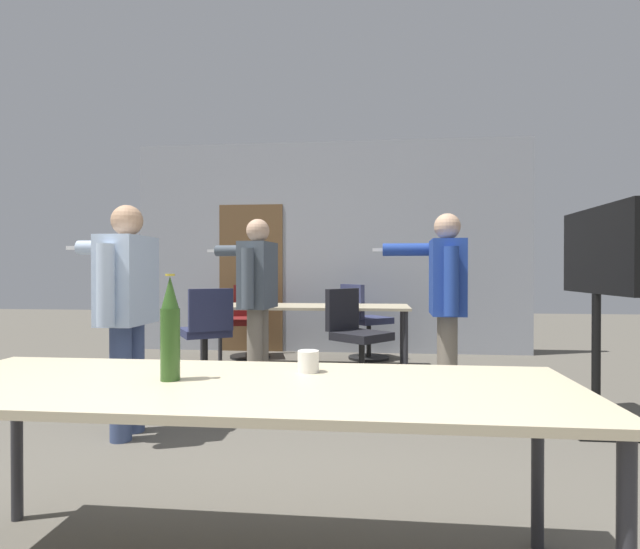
% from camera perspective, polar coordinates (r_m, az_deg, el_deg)
% --- Properties ---
extents(back_wall, '(5.44, 0.12, 2.91)m').
position_cam_1_polar(back_wall, '(6.93, 0.84, 3.06)').
color(back_wall, '#A3A8B2').
rests_on(back_wall, ground_plane).
extents(conference_table_near, '(2.39, 0.83, 0.73)m').
position_cam_1_polar(conference_table_near, '(1.86, -8.94, -13.72)').
color(conference_table_near, '#C6B793').
rests_on(conference_table_near, ground_plane).
extents(conference_table_far, '(2.34, 0.77, 0.73)m').
position_cam_1_polar(conference_table_far, '(5.74, -1.62, -4.11)').
color(conference_table_far, '#C6B793').
rests_on(conference_table_far, ground_plane).
extents(tv_screen, '(0.44, 1.10, 1.58)m').
position_cam_1_polar(tv_screen, '(4.05, 29.07, -1.68)').
color(tv_screen, black).
rests_on(tv_screen, ground_plane).
extents(person_left_plaid, '(0.74, 0.72, 1.61)m').
position_cam_1_polar(person_left_plaid, '(4.68, -7.27, -1.62)').
color(person_left_plaid, slate).
rests_on(person_left_plaid, ground_plane).
extents(person_right_polo, '(0.74, 0.67, 1.58)m').
position_cam_1_polar(person_right_polo, '(3.65, -21.35, -2.59)').
color(person_right_polo, '#3D4C75').
rests_on(person_right_polo, ground_plane).
extents(person_center_tall, '(0.74, 0.71, 1.59)m').
position_cam_1_polar(person_center_tall, '(4.17, 14.14, -2.05)').
color(person_center_tall, slate).
rests_on(person_center_tall, ground_plane).
extents(office_chair_side_rolled, '(0.69, 0.68, 0.94)m').
position_cam_1_polar(office_chair_side_rolled, '(5.00, 4.13, -7.39)').
color(office_chair_side_rolled, black).
rests_on(office_chair_side_rolled, ground_plane).
extents(office_chair_mid_tucked, '(0.56, 0.61, 0.93)m').
position_cam_1_polar(office_chair_mid_tucked, '(6.62, -7.99, -5.52)').
color(office_chair_mid_tucked, black).
rests_on(office_chair_mid_tucked, ground_plane).
extents(office_chair_far_left, '(0.69, 0.67, 0.96)m').
position_cam_1_polar(office_chair_far_left, '(6.38, 5.05, -5.61)').
color(office_chair_far_left, black).
rests_on(office_chair_far_left, ground_plane).
extents(office_chair_near_pushed, '(0.66, 0.68, 0.95)m').
position_cam_1_polar(office_chair_near_pushed, '(5.26, -12.83, -6.96)').
color(office_chair_near_pushed, black).
rests_on(office_chair_near_pushed, ground_plane).
extents(beer_bottle, '(0.07, 0.07, 0.39)m').
position_cam_1_polar(beer_bottle, '(1.92, -16.75, -6.11)').
color(beer_bottle, '#2D511E').
rests_on(beer_bottle, conference_table_near).
extents(drink_cup, '(0.08, 0.08, 0.09)m').
position_cam_1_polar(drink_cup, '(2.00, -1.35, -9.90)').
color(drink_cup, silver).
rests_on(drink_cup, conference_table_near).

